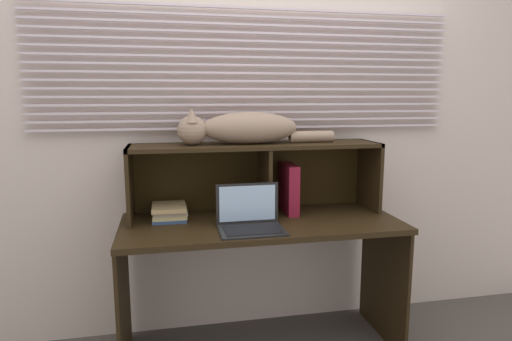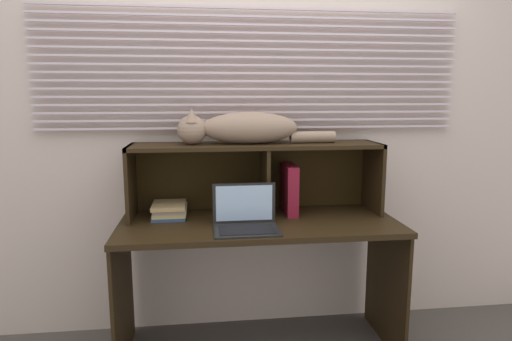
# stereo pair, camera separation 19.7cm
# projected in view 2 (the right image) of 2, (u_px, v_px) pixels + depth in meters

# --- Properties ---
(back_panel_with_blinds) EXTENTS (4.40, 0.08, 2.50)m
(back_panel_with_blinds) POSITION_uv_depth(u_px,v_px,m) (252.00, 123.00, 2.63)
(back_panel_with_blinds) COLOR beige
(back_panel_with_blinds) RESTS_ON ground
(desk) EXTENTS (1.49, 0.62, 0.75)m
(desk) POSITION_uv_depth(u_px,v_px,m) (259.00, 246.00, 2.40)
(desk) COLOR black
(desk) RESTS_ON ground
(hutch_shelf_unit) EXTENTS (1.40, 0.31, 0.40)m
(hutch_shelf_unit) POSITION_uv_depth(u_px,v_px,m) (256.00, 164.00, 2.50)
(hutch_shelf_unit) COLOR black
(hutch_shelf_unit) RESTS_ON desk
(cat) EXTENTS (0.88, 0.19, 0.19)m
(cat) POSITION_uv_depth(u_px,v_px,m) (241.00, 128.00, 2.42)
(cat) COLOR gray
(cat) RESTS_ON hutch_shelf_unit
(laptop) EXTENTS (0.33, 0.24, 0.22)m
(laptop) POSITION_uv_depth(u_px,v_px,m) (246.00, 220.00, 2.23)
(laptop) COLOR black
(laptop) RESTS_ON desk
(binder_upright) EXTENTS (0.06, 0.24, 0.28)m
(binder_upright) POSITION_uv_depth(u_px,v_px,m) (289.00, 189.00, 2.52)
(binder_upright) COLOR maroon
(binder_upright) RESTS_ON desk
(book_stack) EXTENTS (0.19, 0.23, 0.08)m
(book_stack) POSITION_uv_depth(u_px,v_px,m) (170.00, 210.00, 2.45)
(book_stack) COLOR #314972
(book_stack) RESTS_ON desk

